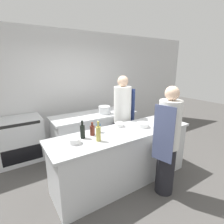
{
  "coord_description": "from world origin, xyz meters",
  "views": [
    {
      "loc": [
        -1.64,
        -2.17,
        2.01
      ],
      "look_at": [
        0.0,
        0.35,
        1.18
      ],
      "focal_mm": 28.0,
      "sensor_mm": 36.0,
      "label": 1
    }
  ],
  "objects": [
    {
      "name": "chef_at_stove",
      "position": [
        0.45,
        0.65,
        0.9
      ],
      "size": [
        0.4,
        0.38,
        1.78
      ],
      "rotation": [
        0.0,
        0.0,
        -1.37
      ],
      "color": "black",
      "rests_on": "ground_plane"
    },
    {
      "name": "ground_plane",
      "position": [
        0.0,
        0.0,
        0.0
      ],
      "size": [
        16.0,
        16.0,
        0.0
      ],
      "primitive_type": "plane",
      "color": "#4C4947"
    },
    {
      "name": "stockpot",
      "position": [
        0.28,
        1.09,
        1.01
      ],
      "size": [
        0.27,
        0.27,
        0.17
      ],
      "color": "silver",
      "rests_on": "pass_counter"
    },
    {
      "name": "bowl_ceramic_blue",
      "position": [
        -0.85,
        -0.0,
        0.97
      ],
      "size": [
        0.16,
        0.16,
        0.08
      ],
      "color": "white",
      "rests_on": "prep_counter"
    },
    {
      "name": "bottle_cooking_oil",
      "position": [
        -0.37,
        0.19,
        1.0
      ],
      "size": [
        0.07,
        0.07,
        0.19
      ],
      "color": "#2D5175",
      "rests_on": "prep_counter"
    },
    {
      "name": "bottle_olive_oil",
      "position": [
        -0.68,
        0.11,
        1.04
      ],
      "size": [
        0.07,
        0.07,
        0.27
      ],
      "color": "black",
      "rests_on": "prep_counter"
    },
    {
      "name": "oven_range",
      "position": [
        -1.42,
        1.75,
        0.46
      ],
      "size": [
        0.92,
        0.66,
        0.93
      ],
      "color": "silver",
      "rests_on": "ground_plane"
    },
    {
      "name": "chef_at_prep_near",
      "position": [
        0.38,
        -0.6,
        0.86
      ],
      "size": [
        0.37,
        0.36,
        1.71
      ],
      "rotation": [
        0.0,
        0.0,
        1.82
      ],
      "color": "black",
      "rests_on": "ground_plane"
    },
    {
      "name": "wall_back",
      "position": [
        0.0,
        2.13,
        1.4
      ],
      "size": [
        8.0,
        0.06,
        2.8
      ],
      "color": "silver",
      "rests_on": "ground_plane"
    },
    {
      "name": "bowl_prep_small",
      "position": [
        0.08,
        0.22,
        0.96
      ],
      "size": [
        0.17,
        0.17,
        0.07
      ],
      "color": "white",
      "rests_on": "prep_counter"
    },
    {
      "name": "bowl_mixing_large",
      "position": [
        0.4,
        -0.03,
        0.97
      ],
      "size": [
        0.21,
        0.21,
        0.08
      ],
      "color": "white",
      "rests_on": "prep_counter"
    },
    {
      "name": "bottle_wine",
      "position": [
        -0.53,
        -0.1,
        1.05
      ],
      "size": [
        0.07,
        0.07,
        0.3
      ],
      "color": "#B2A84C",
      "rests_on": "prep_counter"
    },
    {
      "name": "prep_counter",
      "position": [
        0.0,
        0.0,
        0.47
      ],
      "size": [
        2.5,
        0.74,
        0.93
      ],
      "color": "silver",
      "rests_on": "ground_plane"
    },
    {
      "name": "pass_counter",
      "position": [
        0.07,
        1.19,
        0.47
      ],
      "size": [
        1.89,
        0.72,
        0.93
      ],
      "color": "silver",
      "rests_on": "ground_plane"
    },
    {
      "name": "bottle_vinegar",
      "position": [
        -0.51,
        0.13,
        1.01
      ],
      "size": [
        0.08,
        0.08,
        0.21
      ],
      "color": "#5B2319",
      "rests_on": "prep_counter"
    }
  ]
}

